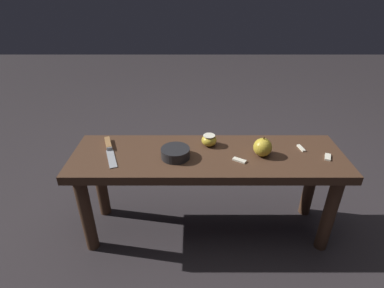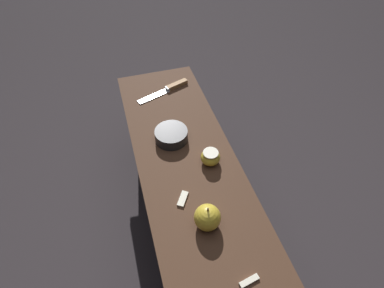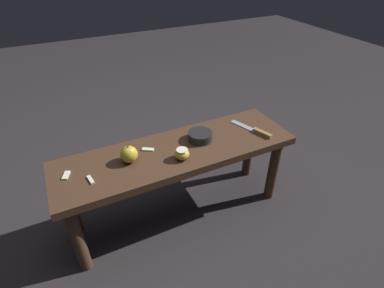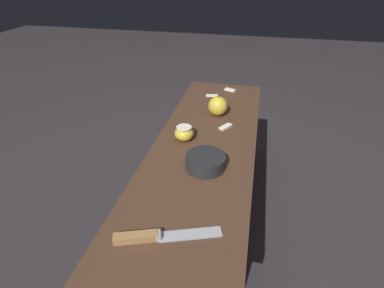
# 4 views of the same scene
# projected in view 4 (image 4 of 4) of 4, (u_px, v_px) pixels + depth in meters

# --- Properties ---
(ground_plane) EXTENTS (8.00, 8.00, 0.00)m
(ground_plane) POSITION_uv_depth(u_px,v_px,m) (203.00, 230.00, 1.34)
(ground_plane) COLOR #2D282B
(wooden_bench) EXTENTS (1.24, 0.37, 0.46)m
(wooden_bench) POSITION_uv_depth(u_px,v_px,m) (204.00, 160.00, 1.13)
(wooden_bench) COLOR #472D1E
(wooden_bench) RESTS_ON ground_plane
(knife) EXTENTS (0.11, 0.26, 0.02)m
(knife) POSITION_uv_depth(u_px,v_px,m) (152.00, 236.00, 0.72)
(knife) COLOR #9EA0A5
(knife) RESTS_ON wooden_bench
(apple_whole) EXTENTS (0.08, 0.08, 0.09)m
(apple_whole) POSITION_uv_depth(u_px,v_px,m) (218.00, 106.00, 1.27)
(apple_whole) COLOR gold
(apple_whole) RESTS_ON wooden_bench
(apple_cut) EXTENTS (0.07, 0.07, 0.05)m
(apple_cut) POSITION_uv_depth(u_px,v_px,m) (184.00, 133.00, 1.10)
(apple_cut) COLOR gold
(apple_cut) RESTS_ON wooden_bench
(apple_slice_near_knife) EXTENTS (0.03, 0.06, 0.01)m
(apple_slice_near_knife) POSITION_uv_depth(u_px,v_px,m) (212.00, 95.00, 1.46)
(apple_slice_near_knife) COLOR white
(apple_slice_near_knife) RESTS_ON wooden_bench
(apple_slice_center) EXTENTS (0.04, 0.06, 0.01)m
(apple_slice_center) POSITION_uv_depth(u_px,v_px,m) (230.00, 90.00, 1.53)
(apple_slice_center) COLOR white
(apple_slice_center) RESTS_ON wooden_bench
(apple_slice_near_bowl) EXTENTS (0.06, 0.05, 0.01)m
(apple_slice_near_bowl) POSITION_uv_depth(u_px,v_px,m) (226.00, 127.00, 1.19)
(apple_slice_near_bowl) COLOR white
(apple_slice_near_bowl) RESTS_ON wooden_bench
(bowl) EXTENTS (0.13, 0.13, 0.04)m
(bowl) POSITION_uv_depth(u_px,v_px,m) (205.00, 162.00, 0.96)
(bowl) COLOR #232326
(bowl) RESTS_ON wooden_bench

